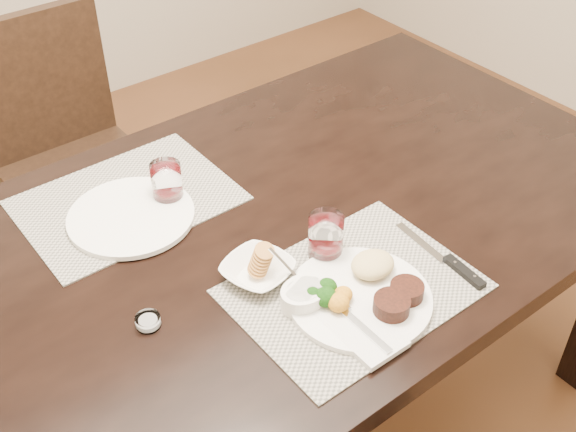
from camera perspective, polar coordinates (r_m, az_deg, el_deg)
dining_table at (r=1.58m, az=-4.28°, el=-4.17°), size 2.00×1.00×0.75m
chair_far at (r=2.36m, az=-17.12°, el=5.41°), size 0.42×0.42×0.90m
placemat_near at (r=1.42m, az=5.18°, el=-5.74°), size 0.46×0.34×0.00m
placemat_far at (r=1.66m, az=-12.62°, el=1.22°), size 0.46×0.34×0.00m
dinner_plate at (r=1.39m, az=6.18°, el=-6.02°), size 0.28×0.28×0.05m
napkin_fork at (r=1.34m, az=5.60°, el=-8.78°), size 0.10×0.17×0.02m
steak_knife at (r=1.49m, az=12.94°, el=-3.75°), size 0.03×0.24×0.01m
cracker_bowl at (r=1.42m, az=-2.43°, el=-4.30°), size 0.16×0.16×0.06m
sauce_ramekin at (r=1.37m, az=1.33°, el=-6.24°), size 0.10×0.15×0.08m
wine_glass_near at (r=1.46m, az=3.00°, el=-1.80°), size 0.07×0.07×0.10m
far_plate at (r=1.60m, az=-12.30°, el=-0.02°), size 0.28×0.28×0.01m
wine_glass_far at (r=1.62m, az=-9.53°, el=2.48°), size 0.07×0.07×0.09m
salt_cellar at (r=1.37m, az=-10.99°, el=-8.20°), size 0.05×0.05×0.02m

